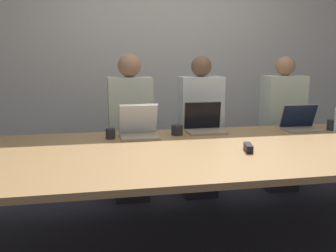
# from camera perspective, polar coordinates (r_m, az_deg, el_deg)

# --- Properties ---
(ground_plane) EXTENTS (24.00, 24.00, 0.00)m
(ground_plane) POSITION_cam_1_polar(r_m,az_deg,el_deg) (2.92, 6.47, -17.20)
(ground_plane) COLOR #2D2D38
(curtain_wall) EXTENTS (12.00, 0.06, 2.80)m
(curtain_wall) POSITION_cam_1_polar(r_m,az_deg,el_deg) (4.37, -0.54, 11.11)
(curtain_wall) COLOR beige
(curtain_wall) RESTS_ON ground_plane
(conference_table) EXTENTS (3.82, 1.46, 0.72)m
(conference_table) POSITION_cam_1_polar(r_m,az_deg,el_deg) (2.67, 6.77, -4.29)
(conference_table) COLOR #9E7547
(conference_table) RESTS_ON ground_plane
(laptop_far_right) EXTENTS (0.32, 0.22, 0.22)m
(laptop_far_right) POSITION_cam_1_polar(r_m,az_deg,el_deg) (3.47, 19.51, 0.48)
(laptop_far_right) COLOR gray
(laptop_far_right) RESTS_ON conference_table
(person_far_right) EXTENTS (0.40, 0.24, 1.36)m
(person_far_right) POSITION_cam_1_polar(r_m,az_deg,el_deg) (3.96, 16.98, -0.11)
(person_far_right) COLOR #2D2D38
(person_far_right) RESTS_ON ground_plane
(cup_far_right) EXTENTS (0.07, 0.07, 0.09)m
(cup_far_right) POSITION_cam_1_polar(r_m,az_deg,el_deg) (3.57, 23.59, 0.14)
(cup_far_right) COLOR #232328
(cup_far_right) RESTS_ON conference_table
(laptop_far_midleft) EXTENTS (0.31, 0.27, 0.26)m
(laptop_far_midleft) POSITION_cam_1_polar(r_m,az_deg,el_deg) (3.01, -4.45, -0.21)
(laptop_far_midleft) COLOR gray
(laptop_far_midleft) RESTS_ON conference_table
(person_far_midleft) EXTENTS (0.40, 0.24, 1.38)m
(person_far_midleft) POSITION_cam_1_polar(r_m,az_deg,el_deg) (3.52, -5.71, -0.72)
(person_far_midleft) COLOR #2D2D38
(person_far_midleft) RESTS_ON ground_plane
(cup_far_midleft) EXTENTS (0.08, 0.08, 0.08)m
(cup_far_midleft) POSITION_cam_1_polar(r_m,az_deg,el_deg) (2.97, -8.76, -1.16)
(cup_far_midleft) COLOR #232328
(cup_far_midleft) RESTS_ON conference_table
(laptop_far_center) EXTENTS (0.32, 0.25, 0.25)m
(laptop_far_center) POSITION_cam_1_polar(r_m,az_deg,el_deg) (3.21, 5.53, 0.41)
(laptop_far_center) COLOR gray
(laptop_far_center) RESTS_ON conference_table
(person_far_center) EXTENTS (0.40, 0.24, 1.36)m
(person_far_center) POSITION_cam_1_polar(r_m,az_deg,el_deg) (3.61, 4.94, -0.66)
(person_far_center) COLOR #2D2D38
(person_far_center) RESTS_ON ground_plane
(cup_far_center) EXTENTS (0.09, 0.09, 0.08)m
(cup_far_center) POSITION_cam_1_polar(r_m,az_deg,el_deg) (3.07, 1.39, -0.63)
(cup_far_center) COLOR #232328
(cup_far_center) RESTS_ON conference_table
(stapler) EXTENTS (0.08, 0.16, 0.05)m
(stapler) POSITION_cam_1_polar(r_m,az_deg,el_deg) (2.61, 12.14, -3.23)
(stapler) COLOR black
(stapler) RESTS_ON conference_table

